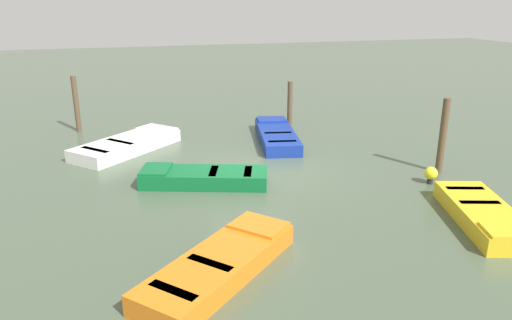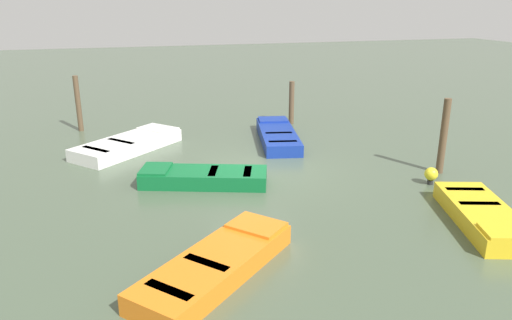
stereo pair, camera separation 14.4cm
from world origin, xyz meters
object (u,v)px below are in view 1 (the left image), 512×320
(rowboat_yellow, at_px, (484,214))
(mooring_piling_far_left, at_px, (76,104))
(rowboat_green, at_px, (203,177))
(mooring_piling_near_right, at_px, (290,103))
(rowboat_white, at_px, (128,144))
(rowboat_blue, at_px, (277,135))
(marker_buoy, at_px, (431,174))
(rowboat_orange, at_px, (220,264))
(mooring_piling_far_right, at_px, (443,136))

(rowboat_yellow, relative_size, mooring_piling_far_left, 1.60)
(rowboat_green, bearing_deg, mooring_piling_near_right, -110.55)
(mooring_piling_near_right, bearing_deg, rowboat_white, 106.70)
(rowboat_blue, relative_size, marker_buoy, 8.38)
(rowboat_green, bearing_deg, rowboat_orange, 101.55)
(rowboat_blue, height_order, marker_buoy, marker_buoy)
(mooring_piling_near_right, bearing_deg, mooring_piling_far_right, -161.76)
(rowboat_green, distance_m, rowboat_white, 4.20)
(mooring_piling_far_left, relative_size, mooring_piling_near_right, 1.23)
(mooring_piling_far_right, bearing_deg, mooring_piling_far_left, 52.93)
(rowboat_blue, height_order, rowboat_yellow, same)
(rowboat_green, bearing_deg, marker_buoy, -177.48)
(mooring_piling_near_right, bearing_deg, rowboat_orange, 153.43)
(mooring_piling_far_right, bearing_deg, rowboat_white, 61.36)
(rowboat_blue, xyz_separation_m, rowboat_white, (0.32, 5.12, 0.00))
(rowboat_green, distance_m, mooring_piling_far_left, 7.74)
(rowboat_blue, xyz_separation_m, mooring_piling_far_right, (-4.39, -3.52, 0.88))
(mooring_piling_far_right, bearing_deg, rowboat_orange, 116.31)
(rowboat_green, bearing_deg, mooring_piling_far_left, -44.42)
(rowboat_orange, distance_m, mooring_piling_far_right, 8.23)
(rowboat_orange, relative_size, mooring_piling_far_left, 1.65)
(rowboat_green, bearing_deg, rowboat_yellow, 161.80)
(rowboat_orange, bearing_deg, marker_buoy, -18.46)
(rowboat_blue, height_order, mooring_piling_far_right, mooring_piling_far_right)
(mooring_piling_far_left, bearing_deg, marker_buoy, -131.93)
(rowboat_yellow, height_order, marker_buoy, marker_buoy)
(rowboat_blue, bearing_deg, rowboat_orange, 165.71)
(mooring_piling_far_left, bearing_deg, rowboat_yellow, -140.27)
(rowboat_orange, xyz_separation_m, mooring_piling_far_left, (11.42, 2.98, 0.84))
(rowboat_orange, height_order, rowboat_white, same)
(mooring_piling_near_right, xyz_separation_m, marker_buoy, (-7.39, -1.38, -0.57))
(rowboat_yellow, bearing_deg, rowboat_blue, -145.54)
(rowboat_yellow, relative_size, marker_buoy, 7.04)
(rowboat_green, relative_size, mooring_piling_far_right, 1.63)
(rowboat_orange, relative_size, rowboat_white, 0.92)
(marker_buoy, bearing_deg, rowboat_orange, 113.86)
(rowboat_blue, bearing_deg, mooring_piling_far_right, -130.17)
(mooring_piling_far_left, distance_m, mooring_piling_far_right, 12.93)
(rowboat_white, distance_m, marker_buoy, 9.54)
(mooring_piling_far_right, relative_size, marker_buoy, 4.55)
(mooring_piling_far_left, bearing_deg, rowboat_white, -151.39)
(rowboat_white, height_order, marker_buoy, marker_buoy)
(rowboat_green, distance_m, mooring_piling_far_right, 6.91)
(rowboat_white, bearing_deg, rowboat_orange, -123.32)
(rowboat_yellow, bearing_deg, mooring_piling_far_left, -122.93)
(rowboat_green, xyz_separation_m, mooring_piling_far_right, (-0.95, -6.79, 0.88))
(rowboat_yellow, bearing_deg, mooring_piling_near_right, -156.75)
(rowboat_blue, relative_size, rowboat_green, 1.13)
(mooring_piling_far_left, bearing_deg, mooring_piling_far_right, -127.07)
(rowboat_blue, distance_m, marker_buoy, 5.80)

